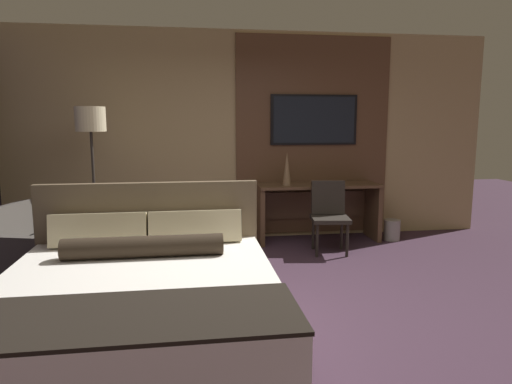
% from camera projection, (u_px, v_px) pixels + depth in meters
% --- Properties ---
extents(ground_plane, '(16.00, 16.00, 0.00)m').
position_uv_depth(ground_plane, '(263.00, 313.00, 3.86)').
color(ground_plane, '#3D2838').
extents(wall_back_tv_panel, '(7.20, 0.09, 2.80)m').
position_uv_depth(wall_back_tv_panel, '(243.00, 137.00, 6.20)').
color(wall_back_tv_panel, tan).
rests_on(wall_back_tv_panel, ground_plane).
extents(bed, '(1.96, 2.10, 1.07)m').
position_uv_depth(bed, '(140.00, 304.00, 3.26)').
color(bed, '#33281E').
rests_on(bed, ground_plane).
extents(desk, '(1.64, 0.55, 0.78)m').
position_uv_depth(desk, '(317.00, 202.00, 6.18)').
color(desk, brown).
rests_on(desk, ground_plane).
extents(tv, '(1.21, 0.04, 0.68)m').
position_uv_depth(tv, '(314.00, 120.00, 6.23)').
color(tv, black).
extents(desk_chair, '(0.50, 0.50, 0.87)m').
position_uv_depth(desk_chair, '(329.00, 210.00, 5.63)').
color(desk_chair, '#28231E').
rests_on(desk_chair, ground_plane).
extents(armchair_by_window, '(1.01, 1.04, 0.79)m').
position_uv_depth(armchair_by_window, '(40.00, 256.00, 4.60)').
color(armchair_by_window, '#47423D').
rests_on(armchair_by_window, ground_plane).
extents(floor_lamp, '(0.34, 0.34, 1.77)m').
position_uv_depth(floor_lamp, '(91.00, 132.00, 5.21)').
color(floor_lamp, '#282623').
rests_on(floor_lamp, ground_plane).
extents(vase_tall, '(0.12, 0.12, 0.44)m').
position_uv_depth(vase_tall, '(287.00, 169.00, 5.95)').
color(vase_tall, '#846647').
rests_on(vase_tall, desk).
extents(waste_bin, '(0.22, 0.22, 0.28)m').
position_uv_depth(waste_bin, '(392.00, 230.00, 6.22)').
color(waste_bin, gray).
rests_on(waste_bin, ground_plane).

